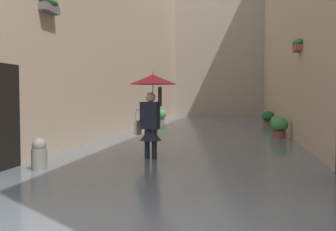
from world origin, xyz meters
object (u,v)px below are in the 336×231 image
(potted_plant_far_right, at_px, (155,120))
(mooring_bollard, at_px, (39,158))
(potted_plant_near_left, at_px, (268,118))
(potted_plant_mid_right, at_px, (161,115))
(potted_plant_far_left, at_px, (280,128))
(potted_plant_mid_left, at_px, (276,126))
(person_wading, at_px, (152,99))

(potted_plant_far_right, height_order, mooring_bollard, potted_plant_far_right)
(potted_plant_near_left, xyz_separation_m, mooring_bollard, (5.32, 13.12, -0.09))
(potted_plant_mid_right, bearing_deg, potted_plant_near_left, 168.45)
(potted_plant_far_left, relative_size, potted_plant_mid_left, 0.99)
(potted_plant_mid_right, height_order, mooring_bollard, potted_plant_mid_right)
(person_wading, relative_size, potted_plant_far_left, 2.52)
(potted_plant_near_left, distance_m, potted_plant_far_left, 6.47)
(potted_plant_mid_right, bearing_deg, potted_plant_far_left, 126.27)
(mooring_bollard, bearing_deg, person_wading, -137.72)
(potted_plant_near_left, bearing_deg, potted_plant_mid_right, -11.55)
(person_wading, bearing_deg, mooring_bollard, 42.28)
(person_wading, relative_size, potted_plant_near_left, 2.60)
(potted_plant_far_right, height_order, potted_plant_mid_left, potted_plant_mid_left)
(person_wading, xyz_separation_m, potted_plant_near_left, (-3.46, -11.43, -1.04))
(potted_plant_mid_right, bearing_deg, potted_plant_far_right, 94.79)
(potted_plant_far_right, relative_size, potted_plant_mid_left, 0.92)
(potted_plant_far_left, bearing_deg, potted_plant_near_left, -90.95)
(potted_plant_far_right, bearing_deg, person_wading, 101.54)
(mooring_bollard, bearing_deg, potted_plant_near_left, -112.07)
(potted_plant_near_left, bearing_deg, mooring_bollard, 67.93)
(potted_plant_mid_right, height_order, potted_plant_near_left, potted_plant_mid_right)
(potted_plant_far_right, relative_size, potted_plant_far_left, 0.93)
(potted_plant_near_left, relative_size, potted_plant_mid_left, 0.95)
(potted_plant_mid_left, bearing_deg, person_wading, 62.41)
(potted_plant_mid_left, relative_size, mooring_bollard, 1.13)
(person_wading, bearing_deg, potted_plant_far_right, -78.46)
(person_wading, height_order, potted_plant_mid_left, person_wading)
(person_wading, bearing_deg, potted_plant_mid_right, -79.88)
(mooring_bollard, bearing_deg, potted_plant_far_left, -128.06)
(person_wading, bearing_deg, potted_plant_mid_left, -117.59)
(person_wading, xyz_separation_m, potted_plant_mid_left, (-3.37, -6.46, -1.05))
(potted_plant_far_right, relative_size, mooring_bollard, 1.03)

